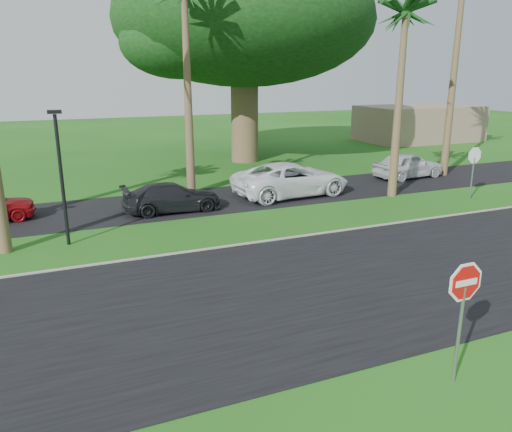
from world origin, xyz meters
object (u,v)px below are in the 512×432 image
object	(u,v)px
stop_sign_near	(463,298)
car_minivan	(291,180)
car_dark	(172,198)
car_pickup	(408,165)
stop_sign_far	(474,162)

from	to	relation	value
stop_sign_near	car_minivan	distance (m)	15.45
car_dark	car_minivan	distance (m)	6.07
car_dark	car_pickup	size ratio (longest dim) A/B	1.00
stop_sign_far	car_pickup	world-z (taller)	stop_sign_far
car_dark	car_pickup	world-z (taller)	car_pickup
car_dark	car_minivan	xyz separation A→B (m)	(6.04, 0.58, 0.19)
stop_sign_near	car_dark	size ratio (longest dim) A/B	0.62
car_dark	car_minivan	size ratio (longest dim) A/B	0.73
stop_sign_far	car_dark	world-z (taller)	stop_sign_far
stop_sign_far	stop_sign_near	bearing A→B (deg)	43.73
stop_sign_far	car_dark	xyz separation A→B (m)	(-13.60, 3.33, -1.16)
car_dark	stop_sign_near	bearing A→B (deg)	-171.55
car_minivan	car_pickup	size ratio (longest dim) A/B	1.36
car_pickup	car_dark	bearing A→B (deg)	92.66
car_minivan	stop_sign_far	bearing A→B (deg)	-122.23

